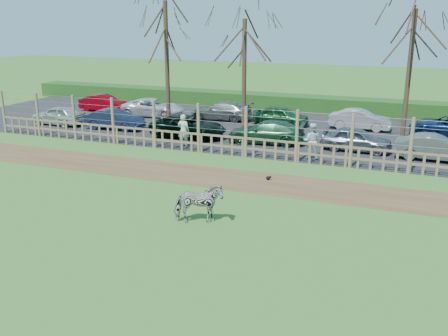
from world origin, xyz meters
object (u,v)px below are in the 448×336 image
(car_5, at_px, (435,148))
(zebra, at_px, (198,204))
(car_8, at_px, (153,107))
(tree_left, at_px, (166,34))
(car_3, at_px, (266,132))
(car_0, at_px, (58,115))
(car_10, at_px, (281,116))
(tree_right, at_px, (412,44))
(visitor_a, at_px, (183,131))
(car_11, at_px, (360,120))
(crow, at_px, (268,178))
(tree_mid, at_px, (244,48))
(car_7, at_px, (104,103))
(car_1, at_px, (114,119))
(car_4, at_px, (356,139))
(car_2, at_px, (188,127))
(car_9, at_px, (221,111))
(visitor_b, at_px, (312,141))

(car_5, bearing_deg, zebra, 147.15)
(zebra, relative_size, car_8, 0.38)
(tree_left, height_order, car_3, tree_left)
(car_0, bearing_deg, zebra, 53.83)
(car_0, bearing_deg, car_10, 111.61)
(tree_right, relative_size, visitor_a, 4.26)
(car_10, height_order, car_11, same)
(visitor_a, bearing_deg, car_11, -140.27)
(car_8, bearing_deg, tree_right, -98.31)
(crow, xyz_separation_m, car_3, (-1.89, 6.06, 0.55))
(tree_mid, relative_size, car_8, 1.58)
(zebra, height_order, car_11, zebra)
(tree_mid, relative_size, crow, 29.50)
(car_7, bearing_deg, car_0, -177.58)
(crow, height_order, car_1, car_1)
(car_4, height_order, car_11, same)
(zebra, xyz_separation_m, car_2, (-5.53, 11.02, -0.05))
(car_0, xyz_separation_m, car_8, (4.19, 4.73, 0.00))
(tree_mid, bearing_deg, car_2, -130.00)
(tree_left, distance_m, car_2, 5.71)
(visitor_a, bearing_deg, zebra, 114.54)
(car_2, distance_m, car_3, 4.51)
(zebra, xyz_separation_m, car_1, (-10.64, 11.38, -0.05))
(visitor_a, xyz_separation_m, car_10, (3.32, 7.15, -0.26))
(car_10, bearing_deg, crow, -165.59)
(car_0, bearing_deg, car_9, 121.44)
(car_2, bearing_deg, car_4, -88.08)
(car_4, bearing_deg, car_3, 92.15)
(tree_right, bearing_deg, car_0, -171.41)
(tree_mid, distance_m, visitor_b, 7.97)
(car_4, bearing_deg, car_8, 73.74)
(zebra, relative_size, car_3, 0.39)
(crow, bearing_deg, car_10, 102.37)
(car_4, bearing_deg, zebra, 163.72)
(tree_left, distance_m, car_4, 12.50)
(car_9, bearing_deg, crow, 27.33)
(zebra, bearing_deg, visitor_a, 4.47)
(visitor_a, height_order, car_4, visitor_a)
(crow, height_order, car_11, car_11)
(zebra, distance_m, car_0, 18.47)
(zebra, height_order, car_2, zebra)
(tree_left, relative_size, car_10, 2.24)
(car_4, bearing_deg, car_0, 92.13)
(tree_mid, bearing_deg, tree_left, -167.47)
(crow, height_order, car_2, car_2)
(tree_right, height_order, car_1, tree_right)
(zebra, height_order, car_9, zebra)
(car_9, xyz_separation_m, car_10, (4.18, -0.34, 0.00))
(zebra, bearing_deg, car_3, -18.70)
(car_1, height_order, car_8, same)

